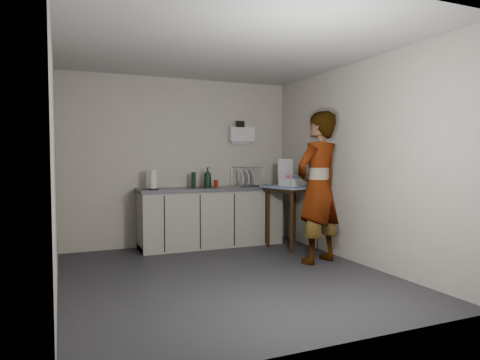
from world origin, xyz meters
name	(u,v)px	position (x,y,z in m)	size (l,w,h in m)	color
ground	(227,276)	(0.00, 0.00, 0.00)	(4.00, 4.00, 0.00)	#2D2D32
wall_back	(181,162)	(0.00, 1.99, 1.30)	(3.60, 0.02, 2.60)	beige
wall_right	(355,163)	(1.79, 0.00, 1.30)	(0.02, 4.00, 2.60)	beige
wall_left	(55,165)	(-1.79, 0.00, 1.30)	(0.02, 4.00, 2.60)	beige
ceiling	(226,48)	(0.00, 0.00, 2.60)	(3.60, 4.00, 0.01)	silver
kitchen_counter	(211,218)	(0.40, 1.70, 0.43)	(2.24, 0.62, 0.91)	black
wall_shelf	(241,135)	(1.00, 1.92, 1.75)	(0.42, 0.18, 0.37)	white
side_table	(293,194)	(1.50, 1.08, 0.82)	(0.87, 0.87, 0.95)	#3E230E
standing_man	(318,187)	(1.34, 0.16, 0.98)	(0.72, 0.47, 1.96)	#B2A593
soap_bottle	(208,177)	(0.34, 1.68, 1.07)	(0.12, 0.12, 0.31)	black
soda_can	(216,184)	(0.49, 1.72, 0.97)	(0.06, 0.06, 0.11)	red
dark_bottle	(194,180)	(0.14, 1.76, 1.03)	(0.07, 0.07, 0.24)	black
paper_towel	(153,180)	(-0.51, 1.63, 1.05)	(0.16, 0.16, 0.29)	black
dish_rack	(247,182)	(1.02, 1.74, 0.98)	(0.45, 0.34, 0.32)	silver
bakery_box	(291,180)	(1.44, 1.05, 1.04)	(0.34, 0.35, 0.40)	white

